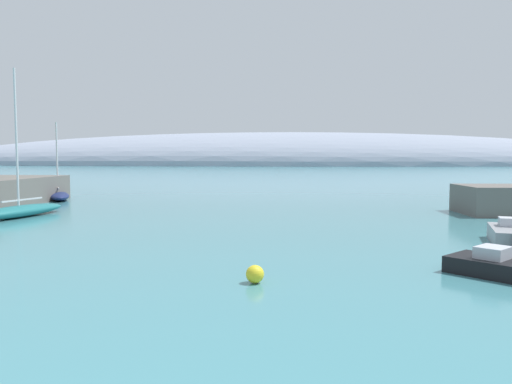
% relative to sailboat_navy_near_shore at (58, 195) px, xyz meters
% --- Properties ---
extents(distant_ridge, '(324.48, 69.39, 28.91)m').
position_rel_sailboat_navy_near_shore_xyz_m(distant_ridge, '(13.91, 179.39, -0.44)').
color(distant_ridge, '#8E99AD').
rests_on(distant_ridge, ground).
extents(sailboat_navy_near_shore, '(4.55, 6.17, 7.04)m').
position_rel_sailboat_navy_near_shore_xyz_m(sailboat_navy_near_shore, '(0.00, 0.00, 0.00)').
color(sailboat_navy_near_shore, navy).
rests_on(sailboat_navy_near_shore, water).
extents(sailboat_teal_mid_mooring, '(3.48, 8.12, 9.62)m').
position_rel_sailboat_navy_near_shore_xyz_m(sailboat_teal_mid_mooring, '(3.47, -12.62, 0.03)').
color(sailboat_teal_mid_mooring, '#1E6B70').
rests_on(sailboat_teal_mid_mooring, water).
extents(motorboat_black_foreground, '(4.02, 3.95, 0.96)m').
position_rel_sailboat_navy_near_shore_xyz_m(motorboat_black_foreground, '(28.48, -27.07, -0.11)').
color(motorboat_black_foreground, black).
rests_on(motorboat_black_foreground, water).
extents(mooring_buoy_yellow, '(0.58, 0.58, 0.58)m').
position_rel_sailboat_navy_near_shore_xyz_m(mooring_buoy_yellow, '(20.17, -28.40, -0.15)').
color(mooring_buoy_yellow, yellow).
rests_on(mooring_buoy_yellow, water).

